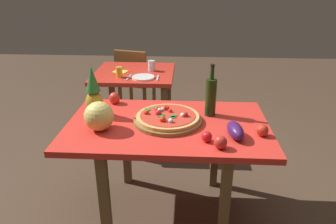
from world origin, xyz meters
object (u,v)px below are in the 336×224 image
Objects in this scene: dining_chair at (135,79)px; fork_utensil at (129,77)px; pizza at (167,116)px; melon at (99,116)px; bell_pepper at (114,98)px; pizza_board at (168,120)px; display_table at (168,135)px; knife_utensil at (158,78)px; tomato_by_bottle at (262,130)px; napkin_folded at (120,72)px; drinking_glass_juice at (119,72)px; dinner_plate at (143,77)px; background_table at (135,84)px; wine_bottle at (211,96)px; eggplant at (235,130)px; pineapple_left at (94,94)px; tomato_at_corner at (220,142)px; tomato_beside_pepper at (207,137)px; drinking_glass_water at (152,66)px.

dining_chair reaches higher than fork_utensil.
pizza is 2.25× the size of melon.
pizza_board is at bearing -35.82° from bell_pepper.
knife_utensil is (-0.16, 1.00, 0.09)m from display_table.
napkin_folded is at bearing 130.76° from tomato_by_bottle.
dining_chair is 8.24× the size of drinking_glass_juice.
dinner_plate is (-0.30, 1.00, 0.10)m from display_table.
background_table is 1.30m from wine_bottle.
melon is (0.09, -1.94, 0.36)m from dining_chair.
background_table is 1.27m from pizza.
pizza reaches higher than dinner_plate.
bell_pepper is at bearing 149.39° from eggplant.
melon reaches higher than drinking_glass_juice.
background_table is at bearing 123.94° from wine_bottle.
pineapple_left is at bearing -110.82° from bell_pepper.
tomato_at_corner reaches higher than tomato_by_bottle.
fork_utensil is 1.29× the size of napkin_folded.
eggplant is at bearing 21.23° from tomato_beside_pepper.
drinking_glass_water is at bearing 78.35° from dinner_plate.
eggplant reaches higher than dinner_plate.
display_table is 0.48m from melon.
pizza is 1.19× the size of pineapple_left.
dining_chair is at bearing 89.44° from drinking_glass_juice.
wine_bottle is 2.65× the size of napkin_folded.
drinking_glass_water is 0.76× the size of napkin_folded.
drinking_glass_juice is 0.57× the size of fork_utensil.
fork_utensil is (-1.03, 1.14, -0.03)m from tomato_by_bottle.
background_table is at bearing 89.17° from bell_pepper.
drinking_glass_water is 0.59× the size of knife_utensil.
pizza_board is at bearing -82.10° from knife_utensil.
tomato_at_corner is at bearing -14.64° from melon.
drinking_glass_water reaches higher than eggplant.
tomato_at_corner is at bearing -86.29° from wine_bottle.
background_table is 0.29m from drinking_glass_juice.
dining_chair is 4.72× the size of fork_utensil.
eggplant is 0.17m from tomato_by_bottle.
knife_utensil is (-0.58, 1.17, -0.04)m from eggplant.
pizza is 0.54m from pineapple_left.
drinking_glass_juice reaches higher than dinner_plate.
pizza is 0.99m from knife_utensil.
knife_utensil is at bearing 116.47° from eggplant.
drinking_glass_water reaches higher than fork_utensil.
wine_bottle is at bearing 24.06° from pizza_board.
bell_pepper is (-0.43, 0.31, 0.00)m from pizza.
pizza is 0.47m from eggplant.
bell_pepper reaches higher than tomato_by_bottle.
bell_pepper is 1.00m from eggplant.
wine_bottle is 1.96× the size of melon.
drinking_glass_juice reaches higher than napkin_folded.
dining_chair reaches higher than dinner_plate.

